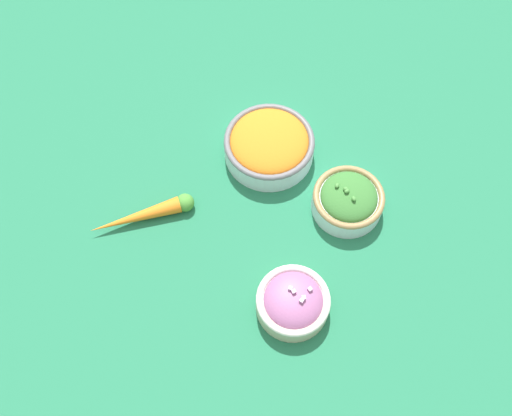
% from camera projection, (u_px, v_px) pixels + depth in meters
% --- Properties ---
extents(ground_plane, '(3.00, 3.00, 0.00)m').
position_uv_depth(ground_plane, '(256.00, 215.00, 1.06)').
color(ground_plane, '#23704C').
extents(bowl_red_onion, '(0.13, 0.13, 0.06)m').
position_uv_depth(bowl_red_onion, '(293.00, 302.00, 0.96)').
color(bowl_red_onion, beige).
rests_on(bowl_red_onion, ground_plane).
extents(bowl_carrots, '(0.17, 0.17, 0.06)m').
position_uv_depth(bowl_carrots, '(269.00, 144.00, 1.09)').
color(bowl_carrots, silver).
rests_on(bowl_carrots, ground_plane).
extents(bowl_broccoli, '(0.13, 0.13, 0.07)m').
position_uv_depth(bowl_broccoli, '(348.00, 200.00, 1.04)').
color(bowl_broccoli, silver).
rests_on(bowl_broccoli, ground_plane).
extents(loose_carrot, '(0.15, 0.16, 0.03)m').
position_uv_depth(loose_carrot, '(145.00, 214.00, 1.05)').
color(loose_carrot, orange).
rests_on(loose_carrot, ground_plane).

